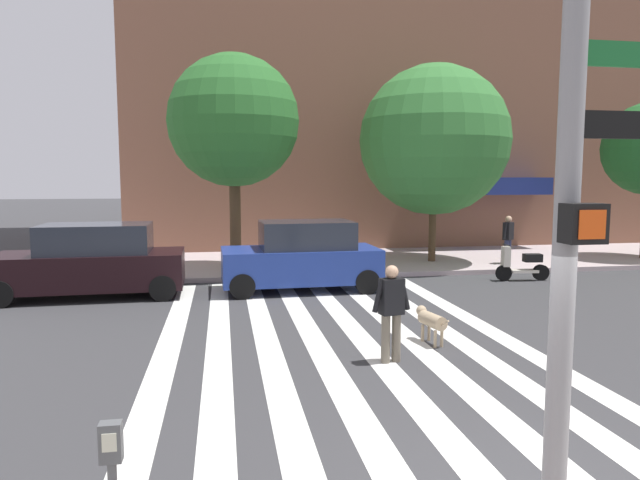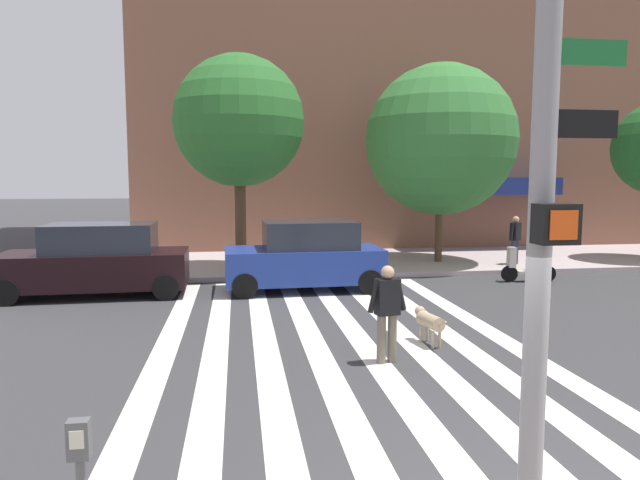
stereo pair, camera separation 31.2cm
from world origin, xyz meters
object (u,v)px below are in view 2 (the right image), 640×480
at_px(street_tree_middle, 441,140).
at_px(street_tree_nearest, 239,122).
at_px(parked_car_behind_first, 305,256).
at_px(pedestrian_dog_walker, 387,308).
at_px(pedestrian_bystander, 515,237).
at_px(traffic_light_pole, 550,112).
at_px(parked_scooter, 529,266).
at_px(dog_on_leash, 429,321).
at_px(parked_car_near_curb, 97,261).

bearing_deg(street_tree_middle, street_tree_nearest, -174.27).
bearing_deg(parked_car_behind_first, street_tree_nearest, 120.39).
bearing_deg(pedestrian_dog_walker, pedestrian_bystander, 52.72).
bearing_deg(street_tree_middle, pedestrian_dog_walker, -114.32).
relative_size(traffic_light_pole, street_tree_nearest, 0.86).
relative_size(parked_car_behind_first, street_tree_middle, 0.63).
bearing_deg(street_tree_nearest, parked_scooter, -17.60).
relative_size(parked_scooter, dog_on_leash, 1.61).
height_order(parked_car_near_curb, parked_car_behind_first, parked_car_behind_first).
bearing_deg(pedestrian_bystander, parked_scooter, -108.14).
bearing_deg(street_tree_nearest, pedestrian_dog_walker, -75.96).
bearing_deg(dog_on_leash, pedestrian_bystander, 54.29).
xyz_separation_m(parked_car_near_curb, street_tree_middle, (10.63, 3.64, 3.45)).
height_order(street_tree_middle, pedestrian_dog_walker, street_tree_middle).
bearing_deg(pedestrian_bystander, dog_on_leash, -125.71).
distance_m(traffic_light_pole, parked_car_behind_first, 11.87).
height_order(street_tree_middle, pedestrian_bystander, street_tree_middle).
xyz_separation_m(parked_scooter, street_tree_nearest, (-8.45, 2.68, 4.36)).
xyz_separation_m(pedestrian_dog_walker, pedestrian_bystander, (6.90, 9.06, 0.15)).
bearing_deg(dog_on_leash, street_tree_nearest, 111.86).
bearing_deg(pedestrian_dog_walker, parked_car_behind_first, 95.40).
xyz_separation_m(parked_car_near_curb, dog_on_leash, (7.13, -5.48, -0.48)).
bearing_deg(pedestrian_dog_walker, traffic_light_pole, -92.74).
distance_m(traffic_light_pole, pedestrian_bystander, 16.12).
distance_m(parked_car_near_curb, parked_scooter, 12.21).
height_order(parked_car_near_curb, street_tree_nearest, street_tree_nearest).
bearing_deg(parked_scooter, street_tree_middle, 115.07).
xyz_separation_m(dog_on_leash, pedestrian_bystander, (5.86, 8.14, 0.63)).
distance_m(parked_car_near_curb, street_tree_middle, 11.75).
bearing_deg(parked_car_behind_first, parked_car_near_curb, 180.00).
height_order(traffic_light_pole, pedestrian_bystander, traffic_light_pole).
distance_m(street_tree_nearest, pedestrian_bystander, 9.98).
height_order(parked_scooter, street_tree_nearest, street_tree_nearest).
bearing_deg(traffic_light_pole, pedestrian_bystander, 63.34).
distance_m(parked_scooter, dog_on_leash, 7.67).
bearing_deg(street_tree_middle, traffic_light_pole, -107.46).
bearing_deg(street_tree_middle, parked_car_near_curb, -161.07).
bearing_deg(pedestrian_bystander, pedestrian_dog_walker, -127.28).
relative_size(street_tree_nearest, dog_on_leash, 6.66).
distance_m(parked_car_near_curb, parked_car_behind_first, 5.48).
xyz_separation_m(parked_car_near_curb, pedestrian_bystander, (12.99, 2.67, 0.15)).
bearing_deg(traffic_light_pole, street_tree_middle, 72.54).
xyz_separation_m(parked_car_near_curb, parked_scooter, (12.20, 0.27, -0.44)).
distance_m(parked_car_near_curb, dog_on_leash, 9.00).
bearing_deg(parked_scooter, dog_on_leash, -131.41).
height_order(traffic_light_pole, street_tree_middle, street_tree_middle).
bearing_deg(parked_scooter, parked_car_behind_first, -177.67).
bearing_deg(traffic_light_pole, parked_car_behind_first, 91.77).
height_order(parked_car_behind_first, pedestrian_bystander, parked_car_behind_first).
bearing_deg(parked_car_near_curb, pedestrian_dog_walker, -46.42).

